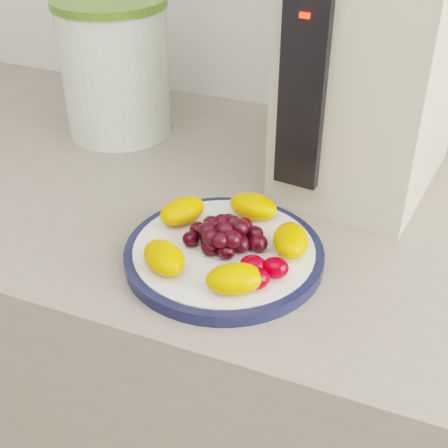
% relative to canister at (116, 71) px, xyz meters
% --- Properties ---
extents(counter, '(3.50, 0.60, 0.90)m').
position_rel_canister_xyz_m(counter, '(0.22, -0.11, -0.55)').
color(counter, gray).
rests_on(counter, floor).
extents(cabinet_face, '(3.48, 0.58, 0.84)m').
position_rel_canister_xyz_m(cabinet_face, '(0.22, -0.11, -0.58)').
color(cabinet_face, '#9E764B').
rests_on(cabinet_face, floor).
extents(plate_rim, '(0.23, 0.23, 0.01)m').
position_rel_canister_xyz_m(plate_rim, '(0.29, -0.26, -0.09)').
color(plate_rim, '#131838').
rests_on(plate_rim, counter).
extents(plate_face, '(0.21, 0.21, 0.02)m').
position_rel_canister_xyz_m(plate_face, '(0.29, -0.26, -0.09)').
color(plate_face, white).
rests_on(plate_face, counter).
extents(canister, '(0.19, 0.19, 0.20)m').
position_rel_canister_xyz_m(canister, '(0.00, 0.00, 0.00)').
color(canister, '#466925').
rests_on(canister, counter).
extents(canister_lid, '(0.20, 0.20, 0.01)m').
position_rel_canister_xyz_m(canister_lid, '(0.00, 0.00, 0.11)').
color(canister_lid, '#4A7323').
rests_on(canister_lid, canister).
extents(appliance_body, '(0.21, 0.27, 0.32)m').
position_rel_canister_xyz_m(appliance_body, '(0.40, -0.01, 0.06)').
color(appliance_body, beige).
rests_on(appliance_body, counter).
extents(appliance_panel, '(0.06, 0.02, 0.24)m').
position_rel_canister_xyz_m(appliance_panel, '(0.34, -0.13, 0.06)').
color(appliance_panel, black).
rests_on(appliance_panel, appliance_body).
extents(appliance_led, '(0.01, 0.01, 0.01)m').
position_rel_canister_xyz_m(appliance_led, '(0.33, -0.14, 0.16)').
color(appliance_led, '#FF0C05').
rests_on(appliance_led, appliance_panel).
extents(fruit_plate, '(0.20, 0.20, 0.03)m').
position_rel_canister_xyz_m(fruit_plate, '(0.30, -0.26, -0.07)').
color(fruit_plate, '#FF8A00').
rests_on(fruit_plate, plate_face).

